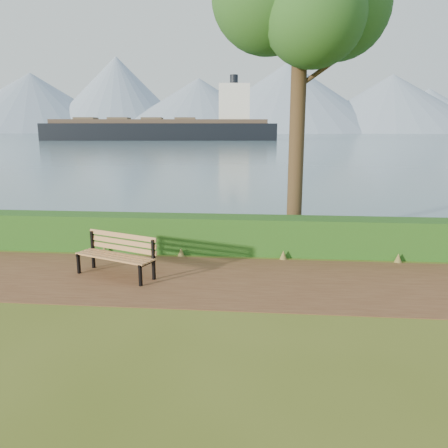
# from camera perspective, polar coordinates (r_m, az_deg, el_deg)

# --- Properties ---
(ground) EXTENTS (140.00, 140.00, 0.00)m
(ground) POSITION_cam_1_polar(r_m,az_deg,el_deg) (9.62, -1.45, -7.93)
(ground) COLOR #4A5719
(ground) RESTS_ON ground
(path) EXTENTS (40.00, 3.40, 0.01)m
(path) POSITION_cam_1_polar(r_m,az_deg,el_deg) (9.90, -1.24, -7.30)
(path) COLOR #57321D
(path) RESTS_ON ground
(hedge) EXTENTS (32.00, 0.85, 1.00)m
(hedge) POSITION_cam_1_polar(r_m,az_deg,el_deg) (11.95, 0.02, -1.38)
(hedge) COLOR #1B4313
(hedge) RESTS_ON ground
(water) EXTENTS (700.00, 510.00, 0.00)m
(water) POSITION_cam_1_polar(r_m,az_deg,el_deg) (268.98, 5.27, 11.53)
(water) COLOR #435F6C
(water) RESTS_ON ground
(mountains) EXTENTS (585.00, 190.00, 70.00)m
(mountains) POSITION_cam_1_polar(r_m,az_deg,el_deg) (415.85, 4.13, 15.62)
(mountains) COLOR gray
(mountains) RESTS_ON ground
(bench) EXTENTS (2.01, 1.26, 0.97)m
(bench) POSITION_cam_1_polar(r_m,az_deg,el_deg) (10.32, -13.72, -3.59)
(bench) COLOR black
(bench) RESTS_ON ground
(cargo_ship) EXTENTS (70.02, 19.05, 21.01)m
(cargo_ship) POSITION_cam_1_polar(r_m,az_deg,el_deg) (135.80, -7.23, 12.12)
(cargo_ship) COLOR black
(cargo_ship) RESTS_ON ground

